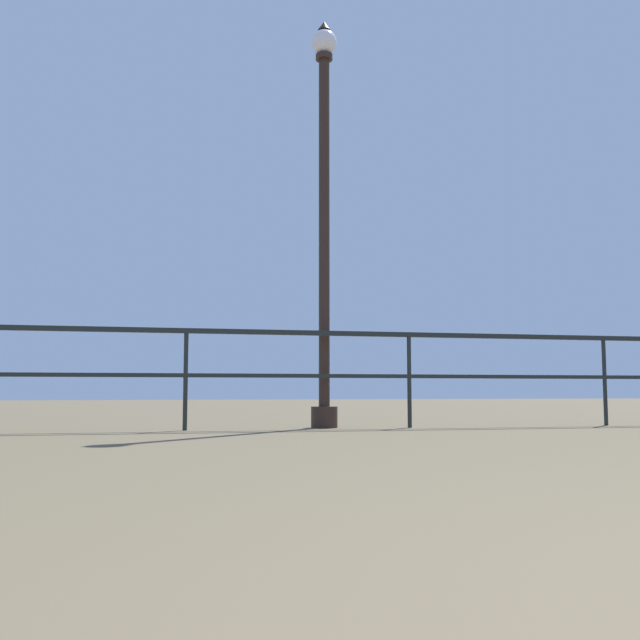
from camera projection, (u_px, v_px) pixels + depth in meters
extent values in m
cube|color=black|center=(301.00, 333.00, 7.51)|extent=(20.89, 0.05, 0.05)
cube|color=black|center=(301.00, 376.00, 7.47)|extent=(20.89, 0.04, 0.04)
cylinder|color=black|center=(186.00, 380.00, 7.20)|extent=(0.04, 0.04, 0.98)
cylinder|color=black|center=(409.00, 381.00, 7.72)|extent=(0.04, 0.04, 0.98)
cylinder|color=black|center=(605.00, 381.00, 8.24)|extent=(0.04, 0.04, 0.98)
cylinder|color=#30201A|center=(324.00, 417.00, 7.67)|extent=(0.28, 0.28, 0.22)
cylinder|color=#30201A|center=(324.00, 229.00, 7.86)|extent=(0.12, 0.12, 3.78)
cylinder|color=#30201A|center=(324.00, 57.00, 8.04)|extent=(0.19, 0.19, 0.06)
sphere|color=white|center=(324.00, 42.00, 8.06)|extent=(0.28, 0.28, 0.28)
cone|color=#30201A|center=(324.00, 26.00, 8.08)|extent=(0.14, 0.14, 0.10)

